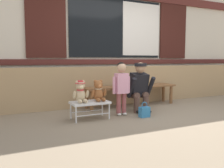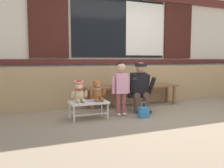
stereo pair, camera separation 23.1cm
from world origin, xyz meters
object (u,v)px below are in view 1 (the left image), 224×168
small_display_bench (90,103)px  teddy_bear_plain (99,91)px  wooden_bench_long (131,89)px  teddy_bear_with_hat (81,92)px  child_standing (121,83)px  adult_crouching (140,87)px  handbag_on_ground (144,112)px

small_display_bench → teddy_bear_plain: (0.16, 0.00, 0.20)m
wooden_bench_long → teddy_bear_with_hat: bearing=-153.0°
teddy_bear_with_hat → child_standing: child_standing is taller
small_display_bench → adult_crouching: (1.08, 0.15, 0.21)m
small_display_bench → child_standing: 0.69m
small_display_bench → adult_crouching: adult_crouching is taller
teddy_bear_with_hat → child_standing: 0.78m
teddy_bear_plain → adult_crouching: size_ratio=0.38×
wooden_bench_long → adult_crouching: adult_crouching is taller
wooden_bench_long → handbag_on_ground: bearing=-107.3°
teddy_bear_plain → handbag_on_ground: size_ratio=1.34×
teddy_bear_with_hat → handbag_on_ground: teddy_bear_with_hat is taller
adult_crouching → handbag_on_ground: (-0.17, -0.44, -0.38)m
adult_crouching → teddy_bear_plain: bearing=-170.5°
adult_crouching → child_standing: bearing=-164.2°
handbag_on_ground → small_display_bench: bearing=162.4°
child_standing → handbag_on_ground: size_ratio=3.52×
teddy_bear_with_hat → adult_crouching: adult_crouching is taller
teddy_bear_plain → child_standing: bearing=2.7°
wooden_bench_long → child_standing: 0.93m
teddy_bear_with_hat → wooden_bench_long: bearing=27.0°
wooden_bench_long → small_display_bench: size_ratio=3.28×
wooden_bench_long → adult_crouching: (-0.14, -0.55, 0.11)m
wooden_bench_long → adult_crouching: bearing=-104.0°
wooden_bench_long → handbag_on_ground: wooden_bench_long is taller
child_standing → handbag_on_ground: 0.65m
teddy_bear_plain → adult_crouching: adult_crouching is taller
teddy_bear_with_hat → child_standing: size_ratio=0.38×
wooden_bench_long → teddy_bear_with_hat: 1.54m
small_display_bench → child_standing: child_standing is taller
teddy_bear_with_hat → handbag_on_ground: 1.17m
child_standing → adult_crouching: child_standing is taller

